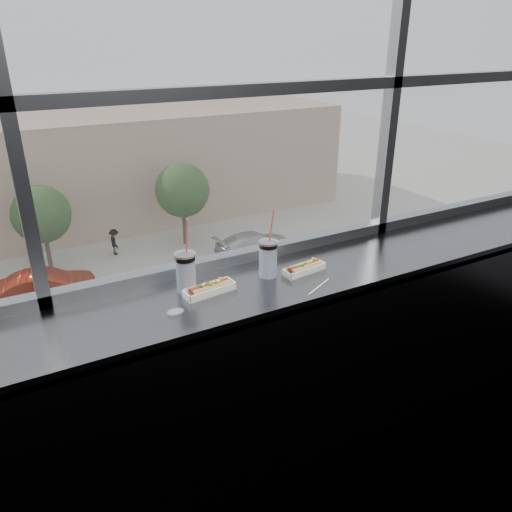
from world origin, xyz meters
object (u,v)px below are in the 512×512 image
car_near_c (24,376)px  tree_right (182,190)px  soda_cup_left (186,271)px  wrapper (175,312)px  car_near_e (363,279)px  tree_center (41,215)px  pedestrian_c (114,239)px  loose_straw (319,286)px  car_near_d (189,331)px  hotdog_tray_left (209,288)px  car_far_c (254,240)px  hotdog_tray_right (304,268)px  soda_cup_right (268,257)px  car_far_b (45,281)px

car_near_c → tree_right: (11.35, 12.00, 2.77)m
soda_cup_left → wrapper: size_ratio=4.25×
car_near_e → tree_right: 13.47m
wrapper → tree_center: size_ratio=0.02×
pedestrian_c → tree_right: tree_right is taller
soda_cup_left → loose_straw: (0.59, -0.28, -0.11)m
soda_cup_left → car_near_d: soda_cup_left is taller
wrapper → loose_straw: bearing=-7.8°
hotdog_tray_left → car_far_c: bearing=54.2°
hotdog_tray_right → soda_cup_left: bearing=163.8°
tree_right → pedestrian_c: bearing=174.3°
pedestrian_c → hotdog_tray_right: bearing=170.2°
hotdog_tray_right → tree_center: size_ratio=0.05×
loose_straw → car_far_c: (12.91, 24.46, -11.03)m
wrapper → tree_center: wrapper is taller
hotdog_tray_left → wrapper: hotdog_tray_left is taller
soda_cup_right → pedestrian_c: bearing=79.8°
loose_straw → wrapper: (-0.71, 0.10, 0.01)m
wrapper → soda_cup_right: bearing=13.6°
wrapper → car_far_b: size_ratio=0.01×
car_near_e → tree_center: bearing=57.2°
hotdog_tray_left → pedestrian_c: 31.26m
loose_straw → car_near_d: (5.24, 16.46, -11.07)m
loose_straw → hotdog_tray_left: bearing=131.6°
car_far_b → car_far_c: bearing=-82.3°
pedestrian_c → tree_center: size_ratio=0.39×
soda_cup_left → car_near_e: size_ratio=0.05×
pedestrian_c → tree_right: 5.45m
soda_cup_right → pedestrian_c: soda_cup_right is taller
pedestrian_c → car_far_b: bearing=133.0°
hotdog_tray_left → car_near_e: bearing=39.0°
loose_straw → car_near_c: bearing=69.4°
car_far_c → car_near_e: (2.32, -8.00, 0.15)m
soda_cup_right → car_far_b: soda_cup_right is taller
car_near_e → loose_straw: bearing=144.5°
soda_cup_right → car_near_c: 19.75m
soda_cup_left → car_far_b: (0.80, 24.18, -11.03)m
soda_cup_left → car_far_b: 26.59m
car_far_b → wrapper: bearing=-174.5°
soda_cup_right → hotdog_tray_left: bearing=-175.0°
car_far_b → car_near_e: car_near_e is taller
soda_cup_right → tree_center: size_ratio=0.07×
car_near_e → pedestrian_c: 16.12m
car_far_b → tree_right: bearing=-59.4°
pedestrian_c → tree_center: 4.83m
soda_cup_left → tree_center: 29.51m
soda_cup_left → wrapper: (-0.13, -0.18, -0.10)m
hotdog_tray_left → car_far_c: (13.41, 24.26, -11.05)m
car_near_c → wrapper: bearing=178.5°
soda_cup_left → soda_cup_right: size_ratio=1.03×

